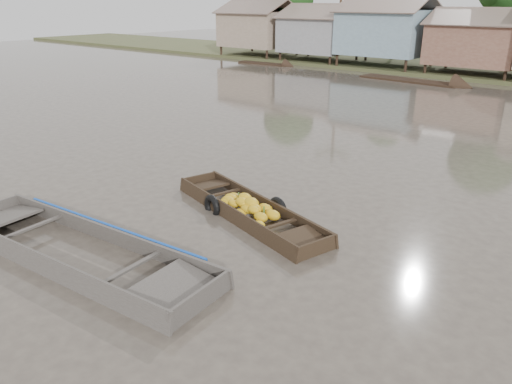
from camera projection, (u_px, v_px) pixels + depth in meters
The scene contains 3 objects.
ground at pixel (210, 240), 11.23m from camera, with size 120.00×120.00×0.00m, color #453C34.
banana_boat at pixel (247, 210), 12.48m from camera, with size 5.34×2.55×0.72m.
viewer_boat at pixel (79, 255), 10.45m from camera, with size 7.01×2.48×0.55m.
Camera 1 is at (7.26, -7.06, 5.07)m, focal length 35.00 mm.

